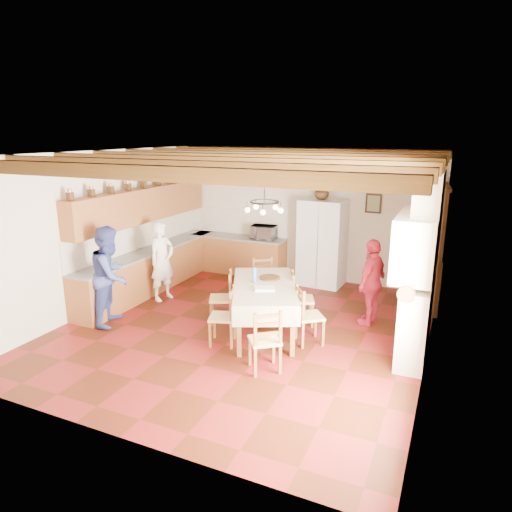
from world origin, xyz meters
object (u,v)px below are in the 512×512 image
at_px(chair_end_near, 265,339).
at_px(chair_left_near, 222,316).
at_px(person_man, 162,261).
at_px(person_woman_blue, 111,275).
at_px(refrigerator, 323,242).
at_px(person_woman_red, 372,282).
at_px(chair_end_far, 264,284).
at_px(microwave, 264,232).
at_px(chair_right_near, 310,315).
at_px(chair_right_far, 302,298).
at_px(chair_left_far, 221,297).
at_px(hutch, 427,247).
at_px(dining_table, 264,289).

bearing_deg(chair_end_near, chair_left_near, -65.57).
xyz_separation_m(person_man, person_woman_blue, (-0.12, -1.37, 0.08)).
distance_m(refrigerator, person_woman_red, 2.31).
height_order(refrigerator, chair_left_near, refrigerator).
distance_m(chair_end_far, microwave, 2.11).
bearing_deg(person_man, microwave, -15.32).
xyz_separation_m(chair_right_near, chair_end_far, (-1.28, 1.16, 0.00)).
xyz_separation_m(person_woman_blue, microwave, (1.37, 3.66, 0.17)).
height_order(chair_right_near, chair_right_far, same).
bearing_deg(chair_left_far, person_woman_red, 87.94).
bearing_deg(chair_right_near, refrigerator, -24.12).
xyz_separation_m(chair_right_near, chair_right_far, (-0.35, 0.68, 0.00)).
height_order(refrigerator, chair_right_near, refrigerator).
relative_size(chair_right_far, chair_end_far, 1.00).
bearing_deg(chair_end_near, chair_left_far, -79.67).
distance_m(chair_right_near, chair_end_near, 1.15).
distance_m(chair_left_far, person_woman_red, 2.68).
relative_size(hutch, dining_table, 1.08).
distance_m(dining_table, chair_right_near, 0.88).
bearing_deg(chair_right_near, chair_end_near, 127.54).
height_order(dining_table, person_woman_blue, person_woman_blue).
height_order(chair_right_near, person_woman_red, person_woman_red).
xyz_separation_m(chair_left_near, chair_left_far, (-0.42, 0.73, 0.00)).
height_order(chair_end_far, person_woman_blue, person_woman_blue).
xyz_separation_m(chair_left_near, chair_end_near, (0.95, -0.51, 0.00)).
bearing_deg(person_woman_blue, dining_table, -93.86).
relative_size(chair_end_far, person_woman_red, 0.62).
bearing_deg(refrigerator, chair_end_near, -81.89).
bearing_deg(person_man, person_woman_red, -70.34).
relative_size(chair_right_near, chair_end_far, 1.00).
distance_m(hutch, person_woman_blue, 5.92).
xyz_separation_m(chair_left_far, chair_end_near, (1.37, -1.24, 0.00)).
relative_size(chair_left_far, person_woman_blue, 0.54).
bearing_deg(dining_table, hutch, 45.85).
relative_size(chair_end_near, person_woman_red, 0.62).
xyz_separation_m(chair_end_near, microwave, (-1.78, 4.13, 0.58)).
relative_size(chair_left_near, chair_end_far, 1.00).
xyz_separation_m(refrigerator, chair_left_near, (-0.61, -3.60, -0.48)).
bearing_deg(chair_end_far, microwave, 76.76).
bearing_deg(person_woman_blue, microwave, -39.55).
height_order(chair_left_near, person_man, person_man).
bearing_deg(chair_left_near, person_woman_blue, -107.18).
height_order(chair_right_near, chair_end_near, same).
distance_m(chair_right_far, chair_end_far, 1.04).
distance_m(refrigerator, microwave, 1.44).
bearing_deg(microwave, chair_left_near, -82.61).
bearing_deg(person_man, hutch, -56.61).
height_order(chair_end_near, person_woman_red, person_woman_red).
relative_size(chair_left_far, chair_end_far, 1.00).
distance_m(chair_end_near, person_woman_red, 2.55).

